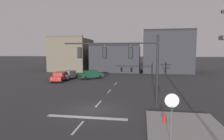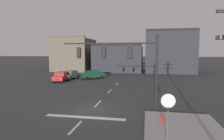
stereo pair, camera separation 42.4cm
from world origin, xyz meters
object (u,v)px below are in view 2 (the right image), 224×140
Objects in this scene: car_lot_middle at (93,74)px; stop_sign at (168,106)px; fire_hydrant at (163,120)px; signal_mast_near_side at (125,58)px; car_lot_nearside at (70,75)px; car_lot_farside at (61,76)px.

stop_sign is at bearing -65.17° from car_lot_middle.
car_lot_middle reaches higher than fire_hydrant.
signal_mast_near_side is 7.83m from stop_sign.
fire_hydrant is (15.12, -19.95, -0.53)m from car_lot_nearside.
car_lot_middle is (3.91, 1.25, 0.00)m from car_lot_nearside.
fire_hydrant is at bearing -62.15° from car_lot_middle.
stop_sign is 3.77× the size of fire_hydrant.
car_lot_farside is (-0.59, -2.60, 0.00)m from car_lot_nearside.
car_lot_nearside is at bearing 126.50° from signal_mast_near_side.
car_lot_nearside is at bearing 123.36° from stop_sign.
signal_mast_near_side is at bearing -65.19° from car_lot_middle.
stop_sign is 0.62× the size of car_lot_middle.
fire_hydrant is (15.71, -17.35, -0.53)m from car_lot_farside.
signal_mast_near_side is 1.88× the size of car_lot_nearside.
signal_mast_near_side is 19.55m from car_lot_middle.
car_lot_nearside is 25.04m from fire_hydrant.
car_lot_middle is at bearing 114.81° from signal_mast_near_side.
signal_mast_near_side is 18.85m from car_lot_farside.
car_lot_nearside is (-15.12, 22.96, -1.29)m from stop_sign.
stop_sign is at bearing -56.64° from car_lot_nearside.
signal_mast_near_side is 1.87× the size of car_lot_farside.
car_lot_middle is at bearing 40.61° from car_lot_farside.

